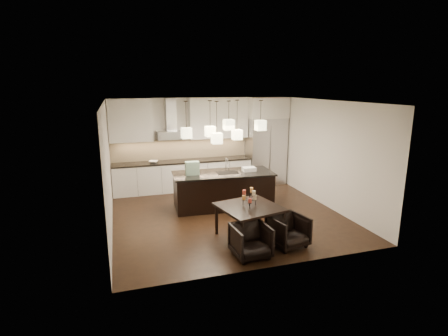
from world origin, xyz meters
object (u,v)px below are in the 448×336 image
object	(u,v)px
island_body	(223,190)
dining_table	(249,222)
refrigerator	(266,151)
armchair_right	(288,231)
armchair_left	(251,241)

from	to	relation	value
island_body	dining_table	distance (m)	2.04
refrigerator	armchair_right	xyz separation A→B (m)	(-1.45, -4.44, -0.76)
island_body	dining_table	xyz separation A→B (m)	(-0.05, -2.04, -0.09)
armchair_left	island_body	bearing A→B (deg)	79.80
island_body	armchair_right	size ratio (longest dim) A/B	3.62
armchair_left	armchair_right	distance (m)	0.90
island_body	armchair_left	distance (m)	2.85
island_body	dining_table	size ratio (longest dim) A/B	2.15
dining_table	armchair_right	size ratio (longest dim) A/B	1.68
refrigerator	island_body	size ratio (longest dim) A/B	0.85
armchair_left	dining_table	bearing A→B (deg)	67.27
island_body	dining_table	world-z (taller)	island_body
island_body	dining_table	bearing A→B (deg)	-87.95
dining_table	armchair_right	distance (m)	0.85
island_body	armchair_right	distance (m)	2.69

